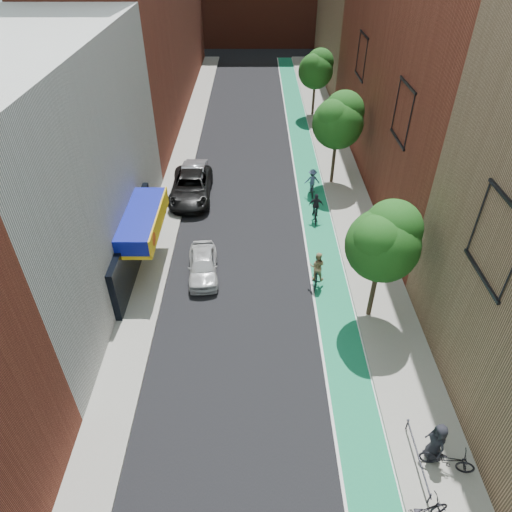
{
  "coord_description": "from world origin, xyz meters",
  "views": [
    {
      "loc": [
        -0.11,
        -6.48,
        16.39
      ],
      "look_at": [
        -0.06,
        13.01,
        1.5
      ],
      "focal_mm": 32.0,
      "sensor_mm": 36.0,
      "label": 1
    }
  ],
  "objects_px": {
    "cyclist_lane_far": "(312,184)",
    "parked_car_white": "(203,265)",
    "cyclist_lane_near": "(317,272)",
    "parked_car_silver": "(193,177)",
    "parked_car_black": "(191,187)",
    "pedestrian": "(437,442)",
    "cyclist_lane_mid": "(316,211)"
  },
  "relations": [
    {
      "from": "cyclist_lane_far",
      "to": "parked_car_white",
      "type": "bearing_deg",
      "value": 51.72
    },
    {
      "from": "parked_car_white",
      "to": "cyclist_lane_near",
      "type": "xyz_separation_m",
      "value": [
        6.2,
        -0.85,
        0.21
      ]
    },
    {
      "from": "parked_car_white",
      "to": "cyclist_lane_near",
      "type": "bearing_deg",
      "value": -13.24
    },
    {
      "from": "parked_car_silver",
      "to": "cyclist_lane_near",
      "type": "distance_m",
      "value": 13.51
    },
    {
      "from": "parked_car_black",
      "to": "parked_car_silver",
      "type": "bearing_deg",
      "value": 88.88
    },
    {
      "from": "parked_car_white",
      "to": "cyclist_lane_far",
      "type": "relative_size",
      "value": 2.02
    },
    {
      "from": "parked_car_white",
      "to": "cyclist_lane_near",
      "type": "relative_size",
      "value": 1.91
    },
    {
      "from": "cyclist_lane_near",
      "to": "pedestrian",
      "type": "height_order",
      "value": "cyclist_lane_near"
    },
    {
      "from": "cyclist_lane_mid",
      "to": "pedestrian",
      "type": "distance_m",
      "value": 16.56
    },
    {
      "from": "parked_car_black",
      "to": "cyclist_lane_far",
      "type": "relative_size",
      "value": 3.03
    },
    {
      "from": "parked_car_white",
      "to": "pedestrian",
      "type": "xyz_separation_m",
      "value": [
        9.44,
        -10.79,
        0.39
      ]
    },
    {
      "from": "parked_car_black",
      "to": "cyclist_lane_near",
      "type": "height_order",
      "value": "cyclist_lane_near"
    },
    {
      "from": "parked_car_black",
      "to": "parked_car_silver",
      "type": "distance_m",
      "value": 1.58
    },
    {
      "from": "parked_car_white",
      "to": "parked_car_black",
      "type": "bearing_deg",
      "value": 95.15
    },
    {
      "from": "cyclist_lane_mid",
      "to": "parked_car_silver",
      "type": "bearing_deg",
      "value": -25.15
    },
    {
      "from": "parked_car_silver",
      "to": "cyclist_lane_far",
      "type": "xyz_separation_m",
      "value": [
        8.53,
        -1.25,
        0.12
      ]
    },
    {
      "from": "cyclist_lane_mid",
      "to": "cyclist_lane_far",
      "type": "xyz_separation_m",
      "value": [
        0.09,
        3.37,
        0.16
      ]
    },
    {
      "from": "parked_car_silver",
      "to": "pedestrian",
      "type": "relative_size",
      "value": 2.56
    },
    {
      "from": "parked_car_silver",
      "to": "pedestrian",
      "type": "xyz_separation_m",
      "value": [
        11.04,
        -20.96,
        0.29
      ]
    },
    {
      "from": "cyclist_lane_near",
      "to": "cyclist_lane_far",
      "type": "distance_m",
      "value": 9.81
    },
    {
      "from": "pedestrian",
      "to": "cyclist_lane_far",
      "type": "bearing_deg",
      "value": 175.24
    },
    {
      "from": "cyclist_lane_mid",
      "to": "parked_car_black",
      "type": "bearing_deg",
      "value": -16.25
    },
    {
      "from": "parked_car_white",
      "to": "parked_car_black",
      "type": "height_order",
      "value": "parked_car_black"
    },
    {
      "from": "parked_car_black",
      "to": "cyclist_lane_far",
      "type": "xyz_separation_m",
      "value": [
        8.53,
        0.33,
        0.06
      ]
    },
    {
      "from": "parked_car_black",
      "to": "cyclist_lane_near",
      "type": "xyz_separation_m",
      "value": [
        7.8,
        -9.45,
        0.06
      ]
    },
    {
      "from": "parked_car_silver",
      "to": "pedestrian",
      "type": "bearing_deg",
      "value": -60.59
    },
    {
      "from": "parked_car_silver",
      "to": "cyclist_lane_near",
      "type": "bearing_deg",
      "value": -53.09
    },
    {
      "from": "cyclist_lane_near",
      "to": "parked_car_white",
      "type": "bearing_deg",
      "value": 4.23
    },
    {
      "from": "parked_car_black",
      "to": "pedestrian",
      "type": "height_order",
      "value": "pedestrian"
    },
    {
      "from": "cyclist_lane_far",
      "to": "parked_car_black",
      "type": "bearing_deg",
      "value": 1.77
    },
    {
      "from": "parked_car_white",
      "to": "parked_car_black",
      "type": "xyz_separation_m",
      "value": [
        -1.6,
        8.6,
        0.15
      ]
    },
    {
      "from": "parked_car_black",
      "to": "parked_car_silver",
      "type": "height_order",
      "value": "parked_car_black"
    }
  ]
}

